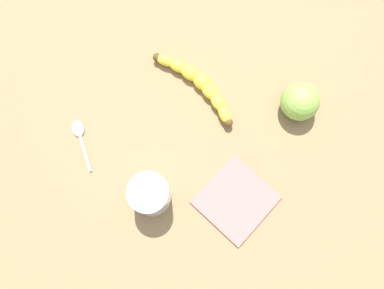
# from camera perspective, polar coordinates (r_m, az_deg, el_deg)

# --- Properties ---
(wooden_tabletop) EXTENTS (1.20, 1.20, 0.03)m
(wooden_tabletop) POSITION_cam_1_polar(r_m,az_deg,el_deg) (0.77, -0.31, 1.42)
(wooden_tabletop) COLOR olive
(wooden_tabletop) RESTS_ON ground
(banana) EXTENTS (0.13, 0.20, 0.03)m
(banana) POSITION_cam_1_polar(r_m,az_deg,el_deg) (0.78, 0.93, 9.34)
(banana) COLOR yellow
(banana) RESTS_ON wooden_tabletop
(smoothie_glass) EXTENTS (0.07, 0.07, 0.09)m
(smoothie_glass) POSITION_cam_1_polar(r_m,az_deg,el_deg) (0.69, -6.42, -7.69)
(smoothie_glass) COLOR silver
(smoothie_glass) RESTS_ON wooden_tabletop
(green_apple_fruit) EXTENTS (0.08, 0.08, 0.08)m
(green_apple_fruit) POSITION_cam_1_polar(r_m,az_deg,el_deg) (0.77, 16.22, 6.35)
(green_apple_fruit) COLOR #84B747
(green_apple_fruit) RESTS_ON wooden_tabletop
(teaspoon) EXTENTS (0.10, 0.07, 0.01)m
(teaspoon) POSITION_cam_1_polar(r_m,az_deg,el_deg) (0.79, -16.96, 1.92)
(teaspoon) COLOR silver
(teaspoon) RESTS_ON wooden_tabletop
(folded_napkin) EXTENTS (0.17, 0.17, 0.01)m
(folded_napkin) POSITION_cam_1_polar(r_m,az_deg,el_deg) (0.73, 6.76, -8.41)
(folded_napkin) COLOR #BC6660
(folded_napkin) RESTS_ON wooden_tabletop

